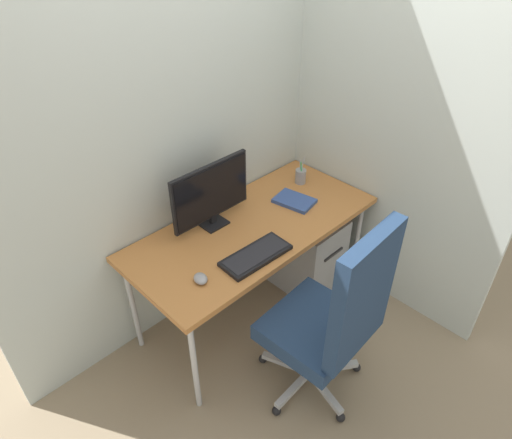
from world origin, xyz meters
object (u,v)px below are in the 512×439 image
object	(u,v)px
office_chair	(334,318)
keyboard	(256,255)
filing_cabinet	(303,249)
notebook	(294,201)
mouse	(201,279)
monitor	(211,193)
pen_holder	(301,176)

from	to	relation	value
office_chair	keyboard	world-z (taller)	office_chair
filing_cabinet	notebook	xyz separation A→B (m)	(-0.10, 0.02, 0.44)
mouse	monitor	bearing A→B (deg)	58.04
pen_holder	notebook	bearing A→B (deg)	-147.81
office_chair	mouse	bearing A→B (deg)	123.45
filing_cabinet	mouse	xyz separation A→B (m)	(-0.96, -0.12, 0.45)
mouse	pen_holder	bearing A→B (deg)	29.79
notebook	pen_holder	bearing A→B (deg)	21.11
filing_cabinet	pen_holder	distance (m)	0.51
filing_cabinet	monitor	distance (m)	0.90
keyboard	mouse	world-z (taller)	mouse
keyboard	notebook	world-z (taller)	keyboard
office_chair	pen_holder	world-z (taller)	office_chair
office_chair	monitor	size ratio (longest dim) A/B	2.24
office_chair	pen_holder	size ratio (longest dim) A/B	6.31
keyboard	filing_cabinet	bearing A→B (deg)	16.26
office_chair	pen_holder	bearing A→B (deg)	50.18
monitor	keyboard	world-z (taller)	monitor
notebook	office_chair	bearing A→B (deg)	-135.90
monitor	notebook	size ratio (longest dim) A/B	2.19
keyboard	mouse	size ratio (longest dim) A/B	4.65
filing_cabinet	monitor	size ratio (longest dim) A/B	1.06
pen_holder	filing_cabinet	bearing A→B (deg)	-124.79
pen_holder	monitor	bearing A→B (deg)	175.49
office_chair	keyboard	size ratio (longest dim) A/B	2.93
monitor	pen_holder	size ratio (longest dim) A/B	2.81
monitor	filing_cabinet	bearing A→B (deg)	-18.19
office_chair	pen_holder	distance (m)	1.09
office_chair	notebook	world-z (taller)	office_chair
monitor	mouse	size ratio (longest dim) A/B	6.09
filing_cabinet	keyboard	world-z (taller)	keyboard
filing_cabinet	monitor	bearing A→B (deg)	161.81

